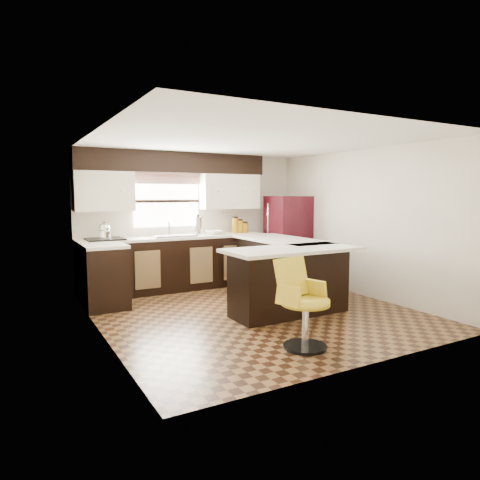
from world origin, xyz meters
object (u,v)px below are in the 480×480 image
peninsula_return (289,282)px  refrigerator (288,239)px  bar_chair (306,304)px  peninsula_long (281,269)px

peninsula_return → refrigerator: (1.35, 1.95, 0.37)m
refrigerator → bar_chair: refrigerator is taller
peninsula_long → bar_chair: bar_chair is taller
peninsula_long → refrigerator: 1.33m
peninsula_long → refrigerator: bearing=49.6°
peninsula_return → bar_chair: (-0.63, -1.18, 0.04)m
peninsula_return → refrigerator: bearing=55.2°
bar_chair → peninsula_return: bearing=47.5°
peninsula_return → bar_chair: size_ratio=1.68×
peninsula_return → bar_chair: bar_chair is taller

